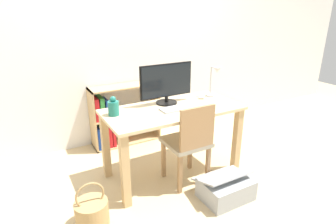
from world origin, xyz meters
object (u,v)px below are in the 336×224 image
object	(u,v)px
monitor	(166,82)
basket	(92,212)
bookshelf	(114,119)
keyboard	(176,108)
chair	(189,141)
storage_box	(225,188)
vase	(113,107)
desk_lamp	(214,79)

from	to	relation	value
monitor	basket	world-z (taller)	monitor
monitor	bookshelf	bearing A→B (deg)	113.84
keyboard	chair	distance (m)	0.34
chair	storage_box	distance (m)	0.54
vase	basket	bearing A→B (deg)	-129.95
basket	vase	bearing A→B (deg)	50.05
monitor	vase	distance (m)	0.61
monitor	vase	bearing A→B (deg)	-173.97
storage_box	vase	bearing A→B (deg)	137.56
storage_box	monitor	bearing A→B (deg)	103.98
vase	storage_box	distance (m)	1.27
monitor	keyboard	bearing A→B (deg)	-91.09
monitor	desk_lamp	distance (m)	0.55
vase	chair	bearing A→B (deg)	-29.52
keyboard	storage_box	size ratio (longest dim) A/B	0.68
vase	desk_lamp	xyz separation A→B (m)	(1.14, -0.02, 0.13)
monitor	basket	size ratio (longest dim) A/B	1.45
keyboard	vase	world-z (taller)	vase
monitor	desk_lamp	size ratio (longest dim) A/B	1.69
chair	storage_box	bearing A→B (deg)	-72.57
basket	monitor	bearing A→B (deg)	28.24
storage_box	desk_lamp	bearing A→B (deg)	63.18
bookshelf	basket	bearing A→B (deg)	-116.47
desk_lamp	basket	xyz separation A→B (m)	(-1.52, -0.45, -0.82)
monitor	keyboard	size ratio (longest dim) A/B	1.83
monitor	bookshelf	distance (m)	1.03
chair	storage_box	world-z (taller)	chair
keyboard	desk_lamp	size ratio (longest dim) A/B	0.93
keyboard	desk_lamp	distance (m)	0.60
monitor	bookshelf	size ratio (longest dim) A/B	0.67
desk_lamp	bookshelf	xyz separation A→B (m)	(-0.88, 0.84, -0.59)
chair	bookshelf	size ratio (longest dim) A/B	0.98
keyboard	vase	size ratio (longest dim) A/B	1.74
vase	keyboard	bearing A→B (deg)	-13.97
vase	basket	distance (m)	0.92
bookshelf	basket	distance (m)	1.45
vase	bookshelf	world-z (taller)	vase
bookshelf	monitor	bearing A→B (deg)	-66.16
keyboard	bookshelf	world-z (taller)	bookshelf
monitor	desk_lamp	world-z (taller)	monitor
chair	storage_box	size ratio (longest dim) A/B	1.83
keyboard	bookshelf	xyz separation A→B (m)	(-0.33, 0.97, -0.39)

